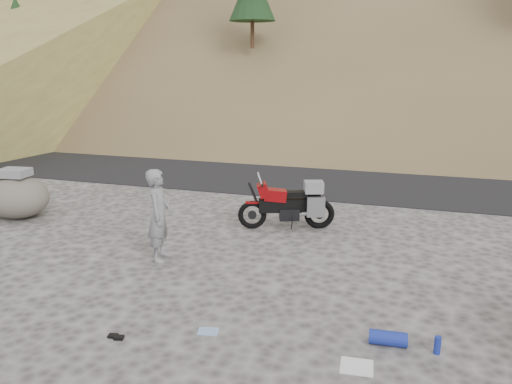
% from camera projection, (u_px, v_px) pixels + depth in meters
% --- Properties ---
extents(ground, '(140.00, 140.00, 0.00)m').
position_uv_depth(ground, '(227.00, 282.00, 8.49)').
color(ground, '#423F3D').
rests_on(ground, ground).
extents(road, '(120.00, 7.00, 0.05)m').
position_uv_depth(road, '(321.00, 173.00, 16.81)').
color(road, black).
rests_on(road, ground).
extents(motorcycle, '(2.09, 1.03, 1.29)m').
position_uv_depth(motorcycle, '(291.00, 205.00, 11.09)').
color(motorcycle, black).
rests_on(motorcycle, ground).
extents(man, '(0.55, 0.71, 1.75)m').
position_uv_depth(man, '(161.00, 259.00, 9.46)').
color(man, gray).
rests_on(man, ground).
extents(boulder, '(1.64, 1.43, 1.18)m').
position_uv_depth(boulder, '(17.00, 196.00, 11.89)').
color(boulder, '#524E47').
rests_on(boulder, ground).
extents(gear_white_cloth, '(0.43, 0.38, 0.01)m').
position_uv_depth(gear_white_cloth, '(357.00, 367.00, 6.12)').
color(gear_white_cloth, white).
rests_on(gear_white_cloth, ground).
extents(gear_blue_mat, '(0.50, 0.23, 0.20)m').
position_uv_depth(gear_blue_mat, '(388.00, 338.00, 6.57)').
color(gear_blue_mat, navy).
rests_on(gear_blue_mat, ground).
extents(gear_bottle, '(0.09, 0.09, 0.24)m').
position_uv_depth(gear_bottle, '(437.00, 345.00, 6.37)').
color(gear_bottle, navy).
rests_on(gear_bottle, ground).
extents(gear_glove_a, '(0.14, 0.11, 0.04)m').
position_uv_depth(gear_glove_a, '(113.00, 336.00, 6.78)').
color(gear_glove_a, black).
rests_on(gear_glove_a, ground).
extents(gear_glove_b, '(0.14, 0.12, 0.04)m').
position_uv_depth(gear_glove_b, '(119.00, 338.00, 6.73)').
color(gear_glove_b, black).
rests_on(gear_glove_b, ground).
extents(gear_blue_cloth, '(0.32, 0.26, 0.01)m').
position_uv_depth(gear_blue_cloth, '(208.00, 331.00, 6.92)').
color(gear_blue_cloth, '#84A0CD').
rests_on(gear_blue_cloth, ground).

